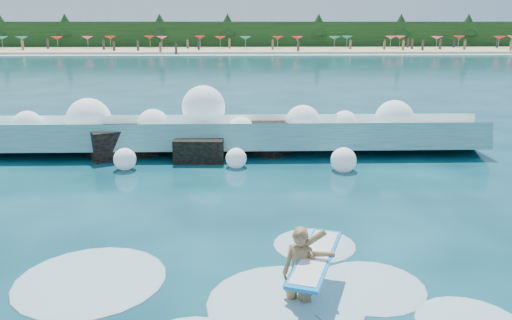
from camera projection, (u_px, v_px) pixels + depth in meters
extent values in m
plane|color=#072B38|center=(195.00, 232.00, 11.80)|extent=(200.00, 200.00, 0.00)
cube|color=tan|center=(235.00, 50.00, 86.91)|extent=(140.00, 20.00, 0.40)
cube|color=silver|center=(234.00, 55.00, 76.35)|extent=(140.00, 5.00, 0.08)
cube|color=black|center=(235.00, 35.00, 95.93)|extent=(140.00, 4.00, 5.00)
cube|color=teal|center=(221.00, 138.00, 19.11)|extent=(19.70, 3.00, 1.64)
cube|color=white|center=(222.00, 122.00, 19.75)|extent=(19.70, 1.39, 0.77)
cube|color=black|center=(121.00, 143.00, 18.58)|extent=(2.87, 2.65, 1.25)
cube|color=black|center=(200.00, 151.00, 17.91)|extent=(1.80, 1.43, 0.96)
cube|color=black|center=(273.00, 139.00, 19.11)|extent=(2.40, 2.47, 1.35)
imported|color=olive|center=(300.00, 274.00, 8.63)|extent=(0.74, 0.63, 1.71)
cube|color=#0E92F1|center=(316.00, 257.00, 8.61)|extent=(1.30, 2.39, 0.06)
cube|color=white|center=(316.00, 257.00, 8.61)|extent=(1.14, 2.17, 0.06)
cylinder|color=black|center=(320.00, 320.00, 7.51)|extent=(0.01, 0.91, 0.43)
sphere|color=white|center=(28.00, 125.00, 18.43)|extent=(1.05, 1.05, 1.05)
sphere|color=white|center=(89.00, 120.00, 19.34)|extent=(1.71, 1.71, 1.71)
sphere|color=white|center=(153.00, 125.00, 19.16)|extent=(1.24, 1.24, 1.24)
sphere|color=white|center=(204.00, 107.00, 19.53)|extent=(1.69, 1.69, 1.69)
sphere|color=white|center=(241.00, 130.00, 18.72)|extent=(1.01, 1.01, 1.01)
sphere|color=white|center=(303.00, 123.00, 18.95)|extent=(1.34, 1.34, 1.34)
sphere|color=white|center=(345.00, 124.00, 19.48)|extent=(1.03, 1.03, 1.03)
sphere|color=white|center=(394.00, 119.00, 19.20)|extent=(1.48, 1.48, 1.48)
sphere|color=white|center=(125.00, 159.00, 16.68)|extent=(0.75, 0.75, 0.75)
sphere|color=white|center=(236.00, 158.00, 17.01)|extent=(0.72, 0.72, 0.72)
sphere|color=white|center=(343.00, 160.00, 16.60)|extent=(0.86, 0.86, 0.86)
ellipsoid|color=silver|center=(285.00, 303.00, 8.78)|extent=(2.82, 2.82, 0.14)
ellipsoid|color=silver|center=(370.00, 287.00, 9.34)|extent=(2.08, 2.08, 0.10)
ellipsoid|color=silver|center=(91.00, 280.00, 9.58)|extent=(2.90, 2.90, 0.15)
ellipsoid|color=silver|center=(314.00, 245.00, 11.09)|extent=(1.85, 1.85, 0.09)
cone|color=#137963|center=(2.00, 38.00, 85.93)|extent=(2.00, 2.00, 0.50)
cone|color=#137963|center=(22.00, 38.00, 85.95)|extent=(2.00, 2.00, 0.50)
cone|color=red|center=(57.00, 38.00, 85.96)|extent=(2.00, 2.00, 0.50)
cone|color=#E94461|center=(87.00, 38.00, 87.46)|extent=(2.00, 2.00, 0.50)
cone|color=red|center=(110.00, 37.00, 88.66)|extent=(2.00, 2.00, 0.50)
cone|color=red|center=(150.00, 37.00, 90.08)|extent=(2.00, 2.00, 0.50)
cone|color=#E94461|center=(162.00, 38.00, 88.00)|extent=(2.00, 2.00, 0.50)
cone|color=red|center=(200.00, 37.00, 90.13)|extent=(2.00, 2.00, 0.50)
cone|color=red|center=(220.00, 38.00, 87.30)|extent=(2.00, 2.00, 0.50)
cone|color=#137963|center=(245.00, 38.00, 86.40)|extent=(2.00, 2.00, 0.50)
cone|color=red|center=(278.00, 38.00, 87.70)|extent=(2.00, 2.00, 0.50)
cone|color=red|center=(297.00, 38.00, 86.48)|extent=(2.00, 2.00, 0.50)
cone|color=#137963|center=(334.00, 38.00, 86.78)|extent=(2.00, 2.00, 0.50)
cone|color=#137963|center=(347.00, 37.00, 89.50)|extent=(2.00, 2.00, 0.50)
cone|color=#E94461|center=(391.00, 37.00, 88.86)|extent=(2.00, 2.00, 0.50)
cone|color=#E94461|center=(400.00, 37.00, 90.64)|extent=(2.00, 2.00, 0.50)
cone|color=#E94461|center=(437.00, 38.00, 86.87)|extent=(2.00, 2.00, 0.50)
cone|color=red|center=(459.00, 37.00, 90.50)|extent=(2.00, 2.00, 0.50)
cone|color=red|center=(499.00, 38.00, 88.25)|extent=(2.00, 2.00, 0.50)
cone|color=#E94461|center=(512.00, 37.00, 91.04)|extent=(2.00, 2.00, 0.50)
cube|color=#3F332D|center=(110.00, 45.00, 84.97)|extent=(0.35, 0.22, 1.39)
cube|color=#8C664C|center=(310.00, 46.00, 80.82)|extent=(0.35, 0.22, 1.53)
cube|color=#262633|center=(431.00, 45.00, 84.52)|extent=(0.35, 0.22, 1.53)
cube|color=brown|center=(176.00, 50.00, 76.96)|extent=(0.35, 0.22, 1.36)
cube|color=#3F332D|center=(172.00, 45.00, 84.72)|extent=(0.35, 0.22, 1.59)
cube|color=#8C664C|center=(479.00, 44.00, 88.09)|extent=(0.35, 0.22, 1.49)
cube|color=brown|center=(105.00, 44.00, 89.49)|extent=(0.35, 0.22, 1.37)
cube|color=#3F332D|center=(271.00, 45.00, 87.55)|extent=(0.35, 0.22, 1.35)
cube|color=#8C664C|center=(471.00, 43.00, 91.26)|extent=(0.35, 0.22, 1.60)
cube|color=#262633|center=(483.00, 45.00, 82.43)|extent=(0.35, 0.22, 1.58)
cube|color=brown|center=(392.00, 44.00, 89.58)|extent=(0.35, 0.22, 1.51)
cube|color=#3F332D|center=(25.00, 46.00, 80.08)|extent=(0.35, 0.22, 1.61)
cube|color=#8C664C|center=(67.00, 45.00, 84.72)|extent=(0.35, 0.22, 1.35)
cube|color=#262633|center=(60.00, 46.00, 80.34)|extent=(0.35, 0.22, 1.42)
cube|color=brown|center=(87.00, 46.00, 82.24)|extent=(0.35, 0.22, 1.36)
cube|color=#262633|center=(504.00, 45.00, 84.23)|extent=(0.35, 0.22, 1.51)
cube|color=#3F332D|center=(368.00, 45.00, 85.18)|extent=(0.35, 0.22, 1.49)
cube|color=#8C664C|center=(197.00, 45.00, 84.97)|extent=(0.35, 0.22, 1.49)
cube|color=#262633|center=(250.00, 44.00, 88.52)|extent=(0.35, 0.22, 1.44)
cube|color=brown|center=(138.00, 46.00, 81.25)|extent=(0.35, 0.22, 1.37)
cube|color=#3F332D|center=(115.00, 45.00, 85.18)|extent=(0.35, 0.22, 1.37)
cube|color=#8C664C|center=(477.00, 44.00, 87.54)|extent=(0.35, 0.22, 1.43)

